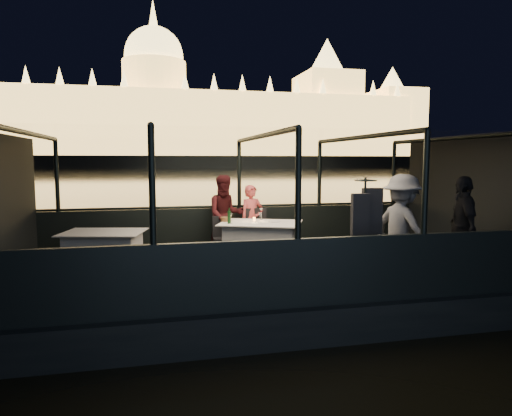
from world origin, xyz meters
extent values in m
plane|color=black|center=(0.00, 80.00, 0.00)|extent=(500.00, 500.00, 0.00)
cube|color=black|center=(0.00, 0.00, 0.00)|extent=(8.60, 4.40, 1.00)
cube|color=black|center=(0.00, 0.00, 0.48)|extent=(8.00, 4.00, 0.04)
cube|color=black|center=(0.00, 2.00, 0.95)|extent=(8.00, 0.08, 0.90)
cube|color=black|center=(0.00, -2.00, 0.95)|extent=(8.00, 0.08, 0.90)
cube|color=#423D33|center=(0.00, 210.00, 1.00)|extent=(400.00, 140.00, 6.00)
cube|color=silver|center=(0.13, 0.56, 0.89)|extent=(1.74, 1.53, 0.77)
cube|color=silver|center=(-2.62, 0.50, 0.89)|extent=(1.50, 1.23, 0.70)
cube|color=black|center=(-0.48, 1.16, 0.95)|extent=(0.38, 0.38, 0.80)
cube|color=black|center=(0.25, 1.28, 0.95)|extent=(0.45, 0.45, 0.92)
imported|color=#CE4C4B|center=(0.17, 1.53, 1.25)|extent=(0.58, 0.47, 1.40)
imported|color=#391013|center=(-0.37, 1.55, 1.25)|extent=(0.80, 0.63, 1.61)
imported|color=white|center=(2.03, -1.07, 1.35)|extent=(0.90, 1.22, 1.69)
imported|color=black|center=(3.04, -1.16, 1.35)|extent=(0.71, 1.06, 1.66)
cylinder|color=#153917|center=(-0.46, 0.55, 1.42)|extent=(0.07, 0.07, 0.28)
cylinder|color=brown|center=(-0.47, 0.85, 1.31)|extent=(0.23, 0.23, 0.08)
cylinder|color=#FF983F|center=(0.05, 0.76, 1.31)|extent=(0.05, 0.05, 0.07)
cylinder|color=silver|center=(0.39, 0.58, 1.27)|extent=(0.29, 0.29, 0.01)
cylinder|color=silver|center=(-0.36, 0.98, 1.27)|extent=(0.26, 0.26, 0.01)
camera|label=1|loc=(-1.80, -7.49, 2.39)|focal=32.00mm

